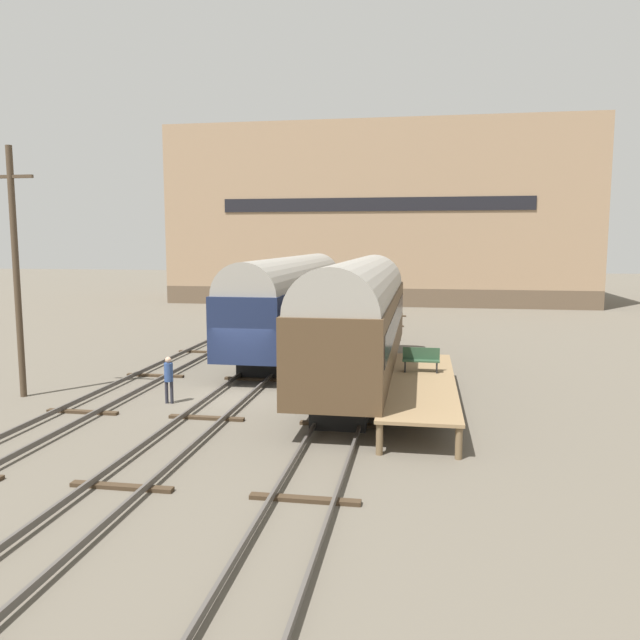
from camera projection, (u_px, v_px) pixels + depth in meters
name	position (u px, v px, depth m)	size (l,w,h in m)	color
ground_plane	(233.00, 397.00, 23.88)	(200.00, 200.00, 0.00)	#60594C
track_left	(123.00, 389.00, 24.60)	(2.60, 60.00, 0.26)	#4C4742
track_middle	(233.00, 394.00, 23.86)	(2.60, 60.00, 0.26)	#4C4742
track_right	(350.00, 399.00, 23.13)	(2.60, 60.00, 0.26)	#4C4742
train_car_navy	(291.00, 297.00, 33.81)	(2.96, 18.54, 5.12)	black
train_car_brown	(359.00, 314.00, 25.63)	(3.08, 16.48, 5.23)	black
station_platform	(420.00, 383.00, 22.27)	(2.47, 10.68, 1.01)	#8C704C
bench	(421.00, 359.00, 23.72)	(1.40, 0.40, 0.91)	#2D4C33
person_worker	(169.00, 375.00, 22.89)	(0.32, 0.32, 1.74)	#282833
utility_pole	(16.00, 270.00, 23.42)	(1.80, 0.24, 9.45)	#473828
warehouse_building	(380.00, 217.00, 62.65)	(39.81, 13.86, 16.77)	brown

